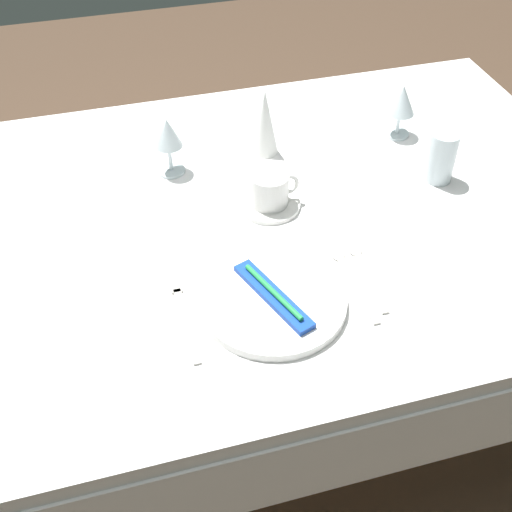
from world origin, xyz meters
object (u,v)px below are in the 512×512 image
object	(u,v)px
dinner_plate	(273,301)
spoon_soup	(349,275)
toothbrush_package	(273,295)
fork_outer	(184,315)
coffee_cup_left	(270,189)
wine_glass_left	(402,102)
drink_tumbler	(441,160)
spoon_dessert	(364,268)
napkin_folded	(265,122)
wine_glass_centre	(168,136)

from	to	relation	value
dinner_plate	spoon_soup	size ratio (longest dim) A/B	1.28
toothbrush_package	fork_outer	distance (m)	0.17
fork_outer	coffee_cup_left	distance (m)	0.37
coffee_cup_left	wine_glass_left	xyz separation A→B (m)	(0.40, 0.19, 0.05)
toothbrush_package	fork_outer	size ratio (longest dim) A/B	0.95
spoon_soup	drink_tumbler	distance (m)	0.41
spoon_dessert	wine_glass_left	xyz separation A→B (m)	(0.27, 0.44, 0.09)
spoon_soup	wine_glass_left	size ratio (longest dim) A/B	1.58
fork_outer	napkin_folded	distance (m)	0.58
wine_glass_left	napkin_folded	xyz separation A→B (m)	(-0.35, 0.02, -0.01)
napkin_folded	drink_tumbler	bearing A→B (deg)	-31.53
wine_glass_left	coffee_cup_left	bearing A→B (deg)	-153.89
toothbrush_package	spoon_dessert	bearing A→B (deg)	12.71
spoon_dessert	drink_tumbler	distance (m)	0.38
dinner_plate	toothbrush_package	bearing A→B (deg)	0.00
spoon_dessert	napkin_folded	bearing A→B (deg)	99.18
spoon_dessert	napkin_folded	size ratio (longest dim) A/B	1.21
coffee_cup_left	spoon_soup	bearing A→B (deg)	-71.08
fork_outer	spoon_dessert	world-z (taller)	spoon_dessert
spoon_soup	coffee_cup_left	distance (m)	0.28
fork_outer	spoon_dessert	xyz separation A→B (m)	(0.37, 0.03, -0.00)
dinner_plate	drink_tumbler	xyz separation A→B (m)	(0.49, 0.29, 0.04)
toothbrush_package	coffee_cup_left	size ratio (longest dim) A/B	1.88
fork_outer	wine_glass_centre	distance (m)	0.48
dinner_plate	drink_tumbler	size ratio (longest dim) A/B	2.28
toothbrush_package	fork_outer	bearing A→B (deg)	173.90
fork_outer	napkin_folded	size ratio (longest dim) A/B	1.32
dinner_plate	fork_outer	xyz separation A→B (m)	(-0.17, 0.02, -0.01)
spoon_soup	drink_tumbler	bearing A→B (deg)	38.23
spoon_dessert	drink_tumbler	world-z (taller)	drink_tumbler
spoon_soup	wine_glass_left	world-z (taller)	wine_glass_left
drink_tumbler	wine_glass_left	bearing A→B (deg)	93.23
drink_tumbler	napkin_folded	xyz separation A→B (m)	(-0.36, 0.22, 0.03)
wine_glass_left	wine_glass_centre	bearing A→B (deg)	-179.62
dinner_plate	coffee_cup_left	bearing A→B (deg)	74.69
spoon_dessert	coffee_cup_left	xyz separation A→B (m)	(-0.12, 0.25, 0.04)
fork_outer	napkin_folded	bearing A→B (deg)	58.51
dinner_plate	fork_outer	distance (m)	0.17
spoon_dessert	wine_glass_centre	world-z (taller)	wine_glass_centre
toothbrush_package	wine_glass_left	size ratio (longest dim) A/B	1.51
dinner_plate	toothbrush_package	size ratio (longest dim) A/B	1.33
dinner_plate	spoon_dessert	bearing A→B (deg)	12.71
dinner_plate	wine_glass_left	world-z (taller)	wine_glass_left
coffee_cup_left	wine_glass_left	size ratio (longest dim) A/B	0.80
drink_tumbler	wine_glass_centre	bearing A→B (deg)	161.64
toothbrush_package	drink_tumbler	world-z (taller)	drink_tumbler
spoon_dessert	napkin_folded	xyz separation A→B (m)	(-0.07, 0.46, 0.08)
fork_outer	spoon_soup	size ratio (longest dim) A/B	1.01
drink_tumbler	napkin_folded	bearing A→B (deg)	148.47
dinner_plate	spoon_soup	distance (m)	0.17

